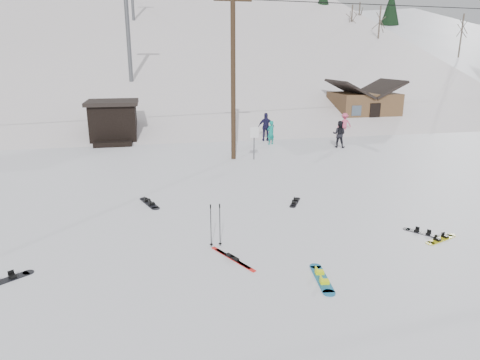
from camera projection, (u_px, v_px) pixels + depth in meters
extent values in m
plane|color=white|center=(260.00, 287.00, 10.78)|extent=(200.00, 200.00, 0.00)
cube|color=white|center=(171.00, 175.00, 65.86)|extent=(60.00, 85.24, 65.97)
cube|color=white|center=(413.00, 165.00, 68.25)|extent=(45.66, 93.98, 54.59)
cylinder|color=#3A2819|center=(233.00, 78.00, 23.09)|extent=(0.26, 0.26, 9.00)
cube|color=#3A2819|center=(233.00, 0.00, 22.01)|extent=(2.00, 0.12, 0.12)
cylinder|color=#595B60|center=(254.00, 144.00, 23.93)|extent=(0.07, 0.07, 1.80)
cube|color=white|center=(254.00, 132.00, 23.71)|extent=(0.50, 0.04, 0.60)
cube|color=black|center=(114.00, 123.00, 29.22)|extent=(3.00, 3.00, 2.50)
cube|color=black|center=(112.00, 102.00, 28.84)|extent=(3.40, 3.40, 0.25)
cube|color=black|center=(113.00, 143.00, 27.83)|extent=(2.40, 1.20, 0.30)
cylinder|color=#595B60|center=(128.00, 36.00, 36.21)|extent=(0.36, 0.36, 8.00)
cube|color=brown|center=(363.00, 109.00, 35.90)|extent=(5.00, 4.00, 2.70)
cube|color=black|center=(349.00, 89.00, 35.16)|extent=(2.69, 4.40, 1.43)
cube|color=black|center=(379.00, 88.00, 35.68)|extent=(2.69, 4.40, 1.43)
cube|color=black|center=(375.00, 115.00, 34.06)|extent=(0.90, 0.06, 1.90)
cube|color=#196FA4|center=(322.00, 279.00, 11.14)|extent=(0.49, 1.42, 0.03)
cylinder|color=#196FA4|center=(315.00, 266.00, 11.81)|extent=(0.32, 0.32, 0.03)
cylinder|color=#196FA4|center=(329.00, 293.00, 10.48)|extent=(0.32, 0.32, 0.03)
cube|color=#E7F50C|center=(320.00, 272.00, 11.37)|extent=(0.25, 0.20, 0.09)
cube|color=#E7F50C|center=(324.00, 282.00, 10.89)|extent=(0.25, 0.20, 0.09)
cube|color=red|center=(235.00, 260.00, 12.19)|extent=(0.91, 1.63, 0.03)
cube|color=black|center=(235.00, 258.00, 12.18)|extent=(0.23, 0.33, 0.08)
cube|color=red|center=(231.00, 258.00, 12.33)|extent=(0.91, 1.63, 0.03)
cube|color=black|center=(231.00, 256.00, 12.31)|extent=(0.23, 0.33, 0.08)
cylinder|color=black|center=(211.00, 226.00, 12.91)|extent=(0.03, 0.03, 1.32)
cylinder|color=black|center=(211.00, 244.00, 13.08)|extent=(0.10, 0.10, 0.01)
cylinder|color=black|center=(211.00, 206.00, 12.73)|extent=(0.04, 0.04, 0.12)
cylinder|color=black|center=(220.00, 226.00, 12.96)|extent=(0.03, 0.03, 1.32)
cylinder|color=black|center=(220.00, 244.00, 13.13)|extent=(0.10, 0.10, 0.01)
cylinder|color=black|center=(220.00, 206.00, 12.79)|extent=(0.04, 0.04, 0.12)
cube|color=black|center=(4.00, 281.00, 11.04)|extent=(1.18, 0.96, 0.03)
cylinder|color=black|center=(28.00, 272.00, 11.48)|extent=(0.29, 0.29, 0.03)
cube|color=black|center=(12.00, 276.00, 11.18)|extent=(0.24, 0.26, 0.08)
cube|color=black|center=(149.00, 203.00, 16.88)|extent=(0.77, 1.40, 0.03)
cylinder|color=black|center=(144.00, 199.00, 17.44)|extent=(0.32, 0.32, 0.03)
cylinder|color=black|center=(156.00, 208.00, 16.32)|extent=(0.32, 0.32, 0.03)
cube|color=black|center=(147.00, 200.00, 17.06)|extent=(0.27, 0.24, 0.09)
cube|color=black|center=(152.00, 204.00, 16.66)|extent=(0.27, 0.24, 0.09)
cube|color=black|center=(422.00, 233.00, 14.05)|extent=(0.82, 0.97, 0.02)
cylinder|color=black|center=(439.00, 237.00, 13.72)|extent=(0.24, 0.24, 0.02)
cylinder|color=black|center=(406.00, 229.00, 14.38)|extent=(0.24, 0.24, 0.02)
cube|color=black|center=(428.00, 233.00, 13.91)|extent=(0.21, 0.20, 0.07)
cube|color=black|center=(417.00, 230.00, 14.15)|extent=(0.21, 0.20, 0.07)
cube|color=yellow|center=(441.00, 239.00, 13.58)|extent=(1.17, 0.66, 0.02)
cylinder|color=yellow|center=(451.00, 235.00, 13.88)|extent=(0.26, 0.26, 0.02)
cylinder|color=yellow|center=(430.00, 243.00, 13.28)|extent=(0.26, 0.26, 0.02)
cube|color=black|center=(445.00, 236.00, 13.67)|extent=(0.20, 0.23, 0.08)
cube|color=black|center=(437.00, 239.00, 13.46)|extent=(0.20, 0.23, 0.08)
cube|color=black|center=(295.00, 202.00, 16.99)|extent=(0.72, 1.04, 0.02)
cylinder|color=black|center=(297.00, 198.00, 17.48)|extent=(0.24, 0.24, 0.02)
cylinder|color=black|center=(292.00, 207.00, 16.51)|extent=(0.24, 0.24, 0.02)
cube|color=black|center=(296.00, 200.00, 17.16)|extent=(0.21, 0.20, 0.07)
cube|color=black|center=(294.00, 203.00, 16.81)|extent=(0.21, 0.20, 0.07)
imported|color=#0D8576|center=(271.00, 133.00, 28.12)|extent=(0.68, 0.59, 1.56)
imported|color=black|center=(339.00, 134.00, 27.16)|extent=(1.04, 0.99, 1.70)
imported|color=#D1496E|center=(344.00, 124.00, 31.92)|extent=(1.07, 0.69, 1.56)
imported|color=#1C183E|center=(266.00, 127.00, 29.27)|extent=(1.17, 0.60, 1.91)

